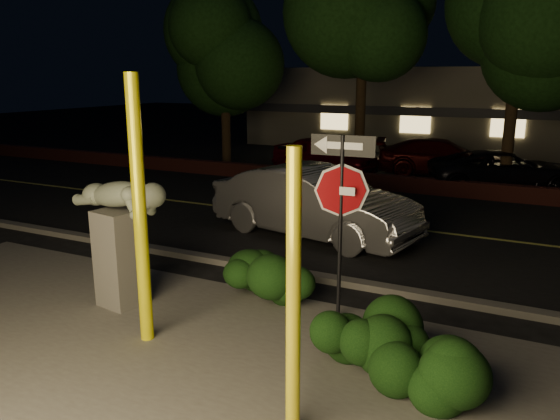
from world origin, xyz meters
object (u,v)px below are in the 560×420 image
object	(u,v)px
sculpture	(120,228)
parked_car_darkred	(441,157)
parked_car_dark	(504,171)
signpost	(341,191)
parked_car_red	(325,155)
yellow_pole_right	(293,297)
silver_sedan	(314,202)
yellow_pole_left	(140,214)

from	to	relation	value
sculpture	parked_car_darkred	bearing A→B (deg)	90.09
parked_car_dark	signpost	bearing A→B (deg)	151.98
parked_car_red	parked_car_darkred	xyz separation A→B (m)	(4.02, 1.40, -0.01)
sculpture	parked_car_dark	xyz separation A→B (m)	(4.74, 12.33, -0.66)
yellow_pole_right	signpost	xyz separation A→B (m)	(-0.52, 2.78, 0.50)
silver_sedan	parked_car_darkred	distance (m)	9.42
yellow_pole_right	parked_car_dark	world-z (taller)	yellow_pole_right
yellow_pole_right	parked_car_dark	bearing A→B (deg)	86.11
yellow_pole_right	signpost	size ratio (longest dim) A/B	1.07
yellow_pole_left	parked_car_dark	distance (m)	13.66
sculpture	parked_car_red	bearing A→B (deg)	106.79
signpost	sculpture	size ratio (longest dim) A/B	1.32
yellow_pole_left	yellow_pole_right	size ratio (longest dim) A/B	1.22
sculpture	yellow_pole_right	bearing A→B (deg)	-14.82
signpost	silver_sedan	size ratio (longest dim) A/B	0.57
silver_sedan	yellow_pole_left	bearing A→B (deg)	-169.44
signpost	parked_car_dark	distance (m)	11.45
yellow_pole_left	parked_car_darkred	bearing A→B (deg)	85.03
signpost	sculpture	bearing A→B (deg)	-164.55
yellow_pole_right	parked_car_red	distance (m)	15.60
yellow_pole_right	sculpture	world-z (taller)	yellow_pole_right
signpost	silver_sedan	bearing A→B (deg)	115.01
sculpture	signpost	bearing A→B (deg)	27.63
yellow_pole_right	silver_sedan	world-z (taller)	yellow_pole_right
signpost	parked_car_darkred	distance (m)	13.33
silver_sedan	parked_car_red	distance (m)	8.45
yellow_pole_right	signpost	bearing A→B (deg)	100.54
yellow_pole_left	parked_car_darkred	distance (m)	15.17
yellow_pole_left	yellow_pole_right	bearing A→B (deg)	-19.35
parked_car_dark	parked_car_red	bearing A→B (deg)	64.36
parked_car_dark	parked_car_darkred	bearing A→B (deg)	29.34
yellow_pole_right	parked_car_darkred	world-z (taller)	yellow_pole_right
yellow_pole_right	parked_car_darkred	bearing A→B (deg)	94.91
parked_car_darkred	parked_car_dark	xyz separation A→B (m)	(2.33, -1.96, -0.03)
yellow_pole_right	silver_sedan	bearing A→B (deg)	110.87
sculpture	parked_car_dark	world-z (taller)	sculpture
parked_car_red	parked_car_darkred	distance (m)	4.26
yellow_pole_left	parked_car_darkred	world-z (taller)	yellow_pole_left
silver_sedan	parked_car_darkred	world-z (taller)	silver_sedan
parked_car_dark	yellow_pole_right	bearing A→B (deg)	155.53
yellow_pole_right	sculpture	size ratio (longest dim) A/B	1.42
yellow_pole_right	parked_car_red	world-z (taller)	yellow_pole_right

